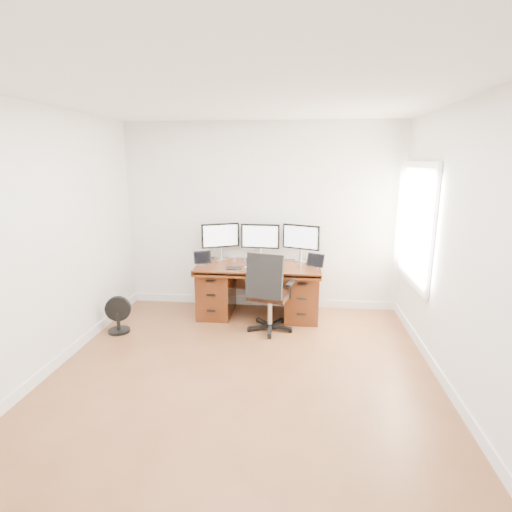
# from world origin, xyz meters

# --- Properties ---
(ground) EXTENTS (4.50, 4.50, 0.00)m
(ground) POSITION_xyz_m (0.00, 0.00, 0.00)
(ground) COLOR brown
(ground) RESTS_ON ground
(back_wall) EXTENTS (4.00, 0.10, 2.70)m
(back_wall) POSITION_xyz_m (0.00, 2.25, 1.35)
(back_wall) COLOR white
(back_wall) RESTS_ON ground
(right_wall) EXTENTS (0.10, 4.50, 2.70)m
(right_wall) POSITION_xyz_m (2.00, 0.11, 1.35)
(right_wall) COLOR white
(right_wall) RESTS_ON ground
(desk) EXTENTS (1.70, 0.80, 0.75)m
(desk) POSITION_xyz_m (0.00, 1.83, 0.40)
(desk) COLOR #502410
(desk) RESTS_ON ground
(office_chair) EXTENTS (0.69, 0.69, 1.06)m
(office_chair) POSITION_xyz_m (0.19, 1.30, 0.35)
(office_chair) COLOR black
(office_chair) RESTS_ON ground
(floor_fan) EXTENTS (0.33, 0.28, 0.47)m
(floor_fan) POSITION_xyz_m (-1.73, 1.06, 0.23)
(floor_fan) COLOR black
(floor_fan) RESTS_ON ground
(monitor_left) EXTENTS (0.52, 0.26, 0.53)m
(monitor_left) POSITION_xyz_m (-0.58, 2.07, 1.09)
(monitor_left) COLOR silver
(monitor_left) RESTS_ON desk
(monitor_center) EXTENTS (0.55, 0.15, 0.53)m
(monitor_center) POSITION_xyz_m (-0.00, 2.07, 1.09)
(monitor_center) COLOR silver
(monitor_center) RESTS_ON desk
(monitor_right) EXTENTS (0.52, 0.24, 0.53)m
(monitor_right) POSITION_xyz_m (0.58, 2.07, 1.09)
(monitor_right) COLOR silver
(monitor_right) RESTS_ON desk
(tablet_left) EXTENTS (0.25, 0.16, 0.19)m
(tablet_left) POSITION_xyz_m (-0.78, 1.75, 0.84)
(tablet_left) COLOR silver
(tablet_left) RESTS_ON desk
(tablet_right) EXTENTS (0.25, 0.17, 0.19)m
(tablet_right) POSITION_xyz_m (0.78, 1.75, 0.84)
(tablet_right) COLOR silver
(tablet_right) RESTS_ON desk
(keyboard) EXTENTS (0.31, 0.23, 0.01)m
(keyboard) POSITION_xyz_m (-0.02, 1.62, 0.76)
(keyboard) COLOR white
(keyboard) RESTS_ON desk
(trackpad) EXTENTS (0.13, 0.13, 0.01)m
(trackpad) POSITION_xyz_m (0.26, 1.59, 0.76)
(trackpad) COLOR silver
(trackpad) RESTS_ON desk
(drawing_tablet) EXTENTS (0.23, 0.16, 0.01)m
(drawing_tablet) POSITION_xyz_m (-0.30, 1.59, 0.76)
(drawing_tablet) COLOR black
(drawing_tablet) RESTS_ON desk
(phone) EXTENTS (0.13, 0.09, 0.01)m
(phone) POSITION_xyz_m (0.02, 1.76, 0.76)
(phone) COLOR black
(phone) RESTS_ON desk
(figurine_purple) EXTENTS (0.03, 0.03, 0.07)m
(figurine_purple) POSITION_xyz_m (-0.36, 1.95, 0.79)
(figurine_purple) COLOR #7F67DC
(figurine_purple) RESTS_ON desk
(figurine_blue) EXTENTS (0.03, 0.03, 0.07)m
(figurine_blue) POSITION_xyz_m (-0.21, 1.95, 0.79)
(figurine_blue) COLOR #4A66E8
(figurine_blue) RESTS_ON desk
(figurine_yellow) EXTENTS (0.03, 0.03, 0.07)m
(figurine_yellow) POSITION_xyz_m (-0.09, 1.95, 0.79)
(figurine_yellow) COLOR #D4BF71
(figurine_yellow) RESTS_ON desk
(figurine_pink) EXTENTS (0.03, 0.03, 0.07)m
(figurine_pink) POSITION_xyz_m (0.11, 1.95, 0.79)
(figurine_pink) COLOR pink
(figurine_pink) RESTS_ON desk
(figurine_orange) EXTENTS (0.03, 0.03, 0.07)m
(figurine_orange) POSITION_xyz_m (0.26, 1.95, 0.79)
(figurine_orange) COLOR #E67943
(figurine_orange) RESTS_ON desk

